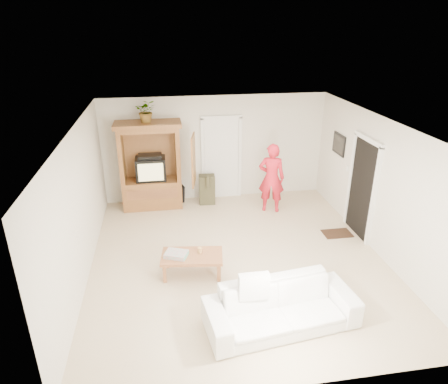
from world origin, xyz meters
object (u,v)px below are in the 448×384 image
object	(u,v)px
man	(271,178)
sofa	(281,307)
coffee_table	(192,257)
armoire	(152,171)

from	to	relation	value
man	sofa	bearing A→B (deg)	95.11
sofa	coffee_table	size ratio (longest dim) A/B	1.96
sofa	armoire	bearing A→B (deg)	104.98
sofa	man	bearing A→B (deg)	69.76
armoire	sofa	xyz separation A→B (m)	(1.87, -4.56, -0.58)
armoire	sofa	world-z (taller)	armoire
armoire	coffee_table	xyz separation A→B (m)	(0.68, -3.04, -0.56)
armoire	sofa	size ratio (longest dim) A/B	0.93
armoire	man	world-z (taller)	armoire
armoire	coffee_table	distance (m)	3.17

